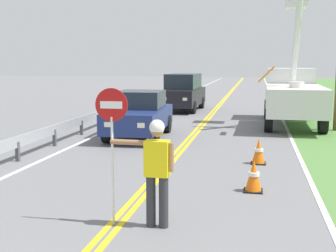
% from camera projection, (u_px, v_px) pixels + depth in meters
% --- Properties ---
extents(centerline_yellow_left, '(0.11, 110.00, 0.01)m').
position_uv_depth(centerline_yellow_left, '(208.00, 116.00, 22.34)').
color(centerline_yellow_left, yellow).
rests_on(centerline_yellow_left, ground).
extents(centerline_yellow_right, '(0.11, 110.00, 0.01)m').
position_uv_depth(centerline_yellow_right, '(211.00, 116.00, 22.30)').
color(centerline_yellow_right, yellow).
rests_on(centerline_yellow_right, ground).
extents(edge_line_right, '(0.12, 110.00, 0.01)m').
position_uv_depth(edge_line_right, '(282.00, 118.00, 21.61)').
color(edge_line_right, silver).
rests_on(edge_line_right, ground).
extents(edge_line_left, '(0.12, 110.00, 0.01)m').
position_uv_depth(edge_line_left, '(142.00, 114.00, 23.03)').
color(edge_line_left, silver).
rests_on(edge_line_left, ground).
extents(flagger_worker, '(1.09, 0.25, 1.83)m').
position_uv_depth(flagger_worker, '(156.00, 166.00, 7.19)').
color(flagger_worker, '#2D2D33').
rests_on(flagger_worker, ground).
extents(stop_sign_paddle, '(0.56, 0.04, 2.33)m').
position_uv_depth(stop_sign_paddle, '(112.00, 125.00, 7.26)').
color(stop_sign_paddle, silver).
rests_on(stop_sign_paddle, ground).
extents(utility_bucket_truck, '(2.76, 6.84, 5.87)m').
position_uv_depth(utility_bucket_truck, '(292.00, 92.00, 19.33)').
color(utility_bucket_truck, silver).
rests_on(utility_bucket_truck, ground).
extents(oncoming_sedan_nearest, '(2.02, 4.16, 1.70)m').
position_uv_depth(oncoming_sedan_nearest, '(139.00, 115.00, 16.01)').
color(oncoming_sedan_nearest, navy).
rests_on(oncoming_sedan_nearest, ground).
extents(oncoming_suv_second, '(2.05, 4.67, 2.10)m').
position_uv_depth(oncoming_suv_second, '(183.00, 92.00, 24.83)').
color(oncoming_suv_second, black).
rests_on(oncoming_suv_second, ground).
extents(traffic_cone_lead, '(0.40, 0.40, 0.70)m').
position_uv_depth(traffic_cone_lead, '(254.00, 176.00, 9.30)').
color(traffic_cone_lead, orange).
rests_on(traffic_cone_lead, ground).
extents(traffic_cone_mid, '(0.40, 0.40, 0.70)m').
position_uv_depth(traffic_cone_mid, '(259.00, 152.00, 11.84)').
color(traffic_cone_mid, orange).
rests_on(traffic_cone_mid, ground).
extents(guardrail_left_shoulder, '(0.10, 32.00, 0.71)m').
position_uv_depth(guardrail_left_shoulder, '(111.00, 111.00, 19.87)').
color(guardrail_left_shoulder, '#9EA0A3').
rests_on(guardrail_left_shoulder, ground).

